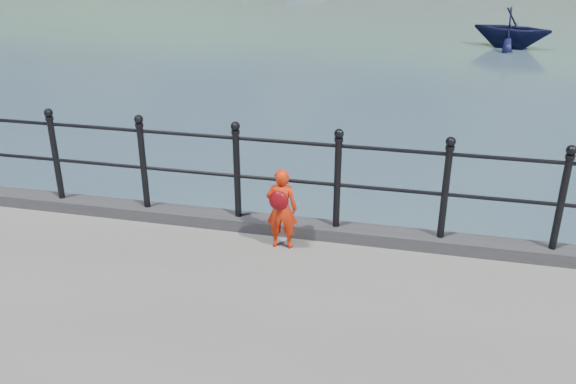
# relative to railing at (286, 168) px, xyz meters

# --- Properties ---
(ground) EXTENTS (600.00, 600.00, 0.00)m
(ground) POSITION_rel_railing_xyz_m (-0.00, 0.15, -1.82)
(ground) COLOR #2D4251
(ground) RESTS_ON ground
(kerb) EXTENTS (60.00, 0.30, 0.15)m
(kerb) POSITION_rel_railing_xyz_m (-0.00, -0.00, -0.75)
(kerb) COLOR #28282B
(kerb) RESTS_ON quay
(railing) EXTENTS (18.11, 0.11, 1.20)m
(railing) POSITION_rel_railing_xyz_m (0.00, 0.00, 0.00)
(railing) COLOR black
(railing) RESTS_ON kerb
(far_shore) EXTENTS (830.00, 200.00, 156.00)m
(far_shore) POSITION_rel_railing_xyz_m (38.34, 239.56, -24.39)
(far_shore) COLOR #333A21
(far_shore) RESTS_ON ground
(child) EXTENTS (0.37, 0.32, 0.96)m
(child) POSITION_rel_railing_xyz_m (0.03, -0.37, -0.33)
(child) COLOR red
(child) RESTS_ON quay
(launch_navy) EXTENTS (3.55, 3.30, 1.53)m
(launch_navy) POSITION_rel_railing_xyz_m (4.51, 19.02, -1.06)
(launch_navy) COLOR black
(launch_navy) RESTS_ON ground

